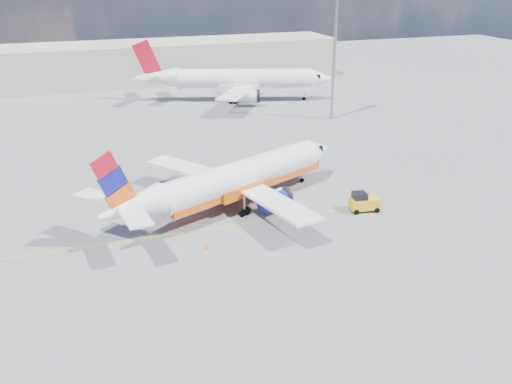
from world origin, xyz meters
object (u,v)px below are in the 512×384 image
object	(u,v)px
second_jet	(239,80)
gse_tug	(363,202)
main_jet	(236,179)
traffic_cone	(206,247)

from	to	relation	value
second_jet	gse_tug	bearing A→B (deg)	-75.53
main_jet	second_jet	distance (m)	47.86
main_jet	gse_tug	bearing A→B (deg)	-48.20
main_jet	traffic_cone	xyz separation A→B (m)	(-5.29, -8.21, -2.76)
traffic_cone	second_jet	bearing A→B (deg)	69.74
second_jet	traffic_cone	xyz separation A→B (m)	(-19.85, -53.79, -3.30)
second_jet	traffic_cone	distance (m)	57.43
main_jet	traffic_cone	world-z (taller)	main_jet
main_jet	traffic_cone	distance (m)	10.15
second_jet	gse_tug	size ratio (longest dim) A/B	11.86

